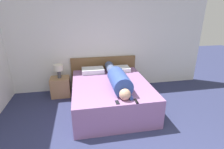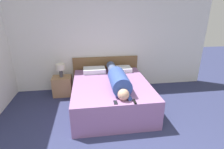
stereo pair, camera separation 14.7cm
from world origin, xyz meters
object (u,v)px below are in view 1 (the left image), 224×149
at_px(pillow_near_headboard, 93,70).
at_px(cell_phone, 117,102).
at_px(bed, 111,95).
at_px(tv_remote, 136,101).
at_px(nightstand, 61,87).
at_px(pillow_second, 119,69).
at_px(table_lamp, 59,69).
at_px(person_lying, 117,78).

xyz_separation_m(pillow_near_headboard, cell_phone, (0.29, -1.58, -0.05)).
relative_size(bed, tv_remote, 12.85).
bearing_deg(nightstand, bed, -33.71).
relative_size(pillow_second, cell_phone, 3.99).
bearing_deg(cell_phone, tv_remote, -4.88).
relative_size(table_lamp, pillow_second, 0.66).
bearing_deg(bed, pillow_near_headboard, 114.33).
distance_m(pillow_second, cell_phone, 1.63).
xyz_separation_m(bed, pillow_near_headboard, (-0.33, 0.73, 0.35)).
bearing_deg(tv_remote, pillow_second, 87.60).
bearing_deg(pillow_near_headboard, tv_remote, -69.03).
height_order(bed, pillow_near_headboard, pillow_near_headboard).
bearing_deg(pillow_second, person_lying, -105.58).
relative_size(person_lying, pillow_near_headboard, 3.29).
xyz_separation_m(nightstand, tv_remote, (1.45, -1.66, 0.36)).
height_order(table_lamp, tv_remote, table_lamp).
distance_m(bed, pillow_second, 0.88).
distance_m(bed, table_lamp, 1.46).
bearing_deg(person_lying, table_lamp, 144.28).
height_order(nightstand, tv_remote, tv_remote).
height_order(table_lamp, pillow_second, table_lamp).
bearing_deg(pillow_second, bed, -116.14).
bearing_deg(person_lying, bed, 128.74).
relative_size(bed, nightstand, 3.88).
relative_size(bed, pillow_near_headboard, 3.53).
xyz_separation_m(pillow_second, tv_remote, (-0.07, -1.61, -0.04)).
relative_size(table_lamp, cell_phone, 2.64).
distance_m(pillow_near_headboard, cell_phone, 1.61).
bearing_deg(person_lying, nightstand, 144.28).
xyz_separation_m(bed, nightstand, (-1.16, 0.77, -0.05)).
distance_m(pillow_second, tv_remote, 1.61).
relative_size(bed, table_lamp, 5.62).
distance_m(nightstand, cell_phone, 2.01).
distance_m(bed, nightstand, 1.39).
relative_size(nightstand, tv_remote, 3.32).
bearing_deg(pillow_second, cell_phone, -104.09).
distance_m(bed, pillow_near_headboard, 0.87).
relative_size(pillow_near_headboard, pillow_second, 1.05).
distance_m(person_lying, tv_remote, 0.78).
xyz_separation_m(table_lamp, pillow_near_headboard, (0.83, -0.05, -0.08)).
bearing_deg(person_lying, pillow_near_headboard, 117.00).
distance_m(table_lamp, pillow_near_headboard, 0.84).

